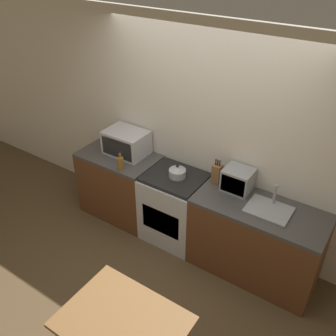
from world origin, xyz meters
TOP-DOWN VIEW (x-y plane):
  - ground_plane at (0.00, 0.00)m, footprint 16.00×16.00m
  - wall_back at (0.00, 1.19)m, footprint 10.00×0.06m
  - counter_left_run at (-1.04, 0.85)m, footprint 1.00×0.62m
  - counter_right_run at (0.85, 0.85)m, footprint 1.37×0.62m
  - stove_range at (-0.19, 0.85)m, footprint 0.70×0.62m
  - kettle at (-0.16, 0.86)m, footprint 0.20×0.20m
  - microwave at (-0.97, 0.95)m, footprint 0.52×0.38m
  - bottle at (-0.80, 0.62)m, footprint 0.07×0.07m
  - knife_block at (0.26, 1.01)m, footprint 0.10×0.09m
  - toaster_oven at (0.51, 1.01)m, footprint 0.31×0.27m
  - sink_basin at (0.93, 0.86)m, footprint 0.44×0.34m
  - dining_table at (0.44, -0.86)m, footprint 0.96×0.71m

SIDE VIEW (x-z plane):
  - ground_plane at x=0.00m, z-range 0.00..0.00m
  - stove_range at x=-0.19m, z-range 0.00..0.90m
  - counter_left_run at x=-1.04m, z-range 0.00..0.90m
  - counter_right_run at x=0.85m, z-range 0.00..0.90m
  - dining_table at x=0.44m, z-range 0.28..1.04m
  - sink_basin at x=0.93m, z-range 0.80..1.04m
  - kettle at x=-0.16m, z-range 0.89..1.05m
  - bottle at x=-0.80m, z-range 0.88..1.09m
  - knife_block at x=0.26m, z-range 0.87..1.16m
  - toaster_oven at x=0.51m, z-range 0.90..1.15m
  - microwave at x=-0.97m, z-range 0.90..1.20m
  - wall_back at x=0.00m, z-range 0.00..2.60m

